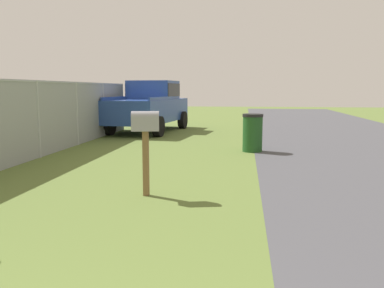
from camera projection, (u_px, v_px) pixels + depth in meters
The scene contains 4 objects.
mailbox at pixel (145, 129), 6.52m from camera, with size 0.29×0.48×1.39m.
pickup_truck at pixel (150, 105), 16.66m from camera, with size 5.13×2.72×2.09m.
trash_bin at pixel (253, 133), 11.27m from camera, with size 0.58×0.58×1.06m.
fence_section at pixel (11, 120), 9.03m from camera, with size 16.78×0.07×1.97m.
Camera 1 is at (-0.29, -1.03, 1.75)m, focal length 37.66 mm.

